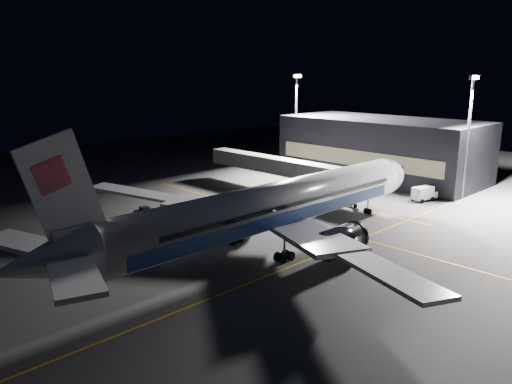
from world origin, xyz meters
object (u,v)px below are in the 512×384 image
object	(u,v)px
safety_cone_b	(236,212)
safety_cone_c	(168,230)
jet_bridge	(287,168)
service_truck	(424,193)
safety_cone_a	(202,232)
baggage_tug	(144,213)
floodlight_mast_south	(469,127)
airliner	(269,208)
floodlight_mast_north	(296,113)

from	to	relation	value
safety_cone_b	safety_cone_c	xyz separation A→B (m)	(-12.39, 0.00, 0.00)
safety_cone_c	jet_bridge	bearing A→B (deg)	8.13
service_truck	safety_cone_a	size ratio (longest dim) A/B	9.33
safety_cone_a	safety_cone_c	world-z (taller)	safety_cone_c
safety_cone_b	baggage_tug	bearing A→B (deg)	147.12
jet_bridge	safety_cone_a	distance (m)	27.31
safety_cone_c	baggage_tug	bearing A→B (deg)	82.96
safety_cone_a	service_truck	bearing A→B (deg)	-17.75
jet_bridge	safety_cone_c	bearing A→B (deg)	-171.87
floodlight_mast_south	safety_cone_b	distance (m)	41.26
airliner	service_truck	world-z (taller)	airliner
airliner	jet_bridge	size ratio (longest dim) A/B	1.79
floodlight_mast_north	service_truck	xyz separation A→B (m)	(-5.79, -34.07, -11.06)
jet_bridge	floodlight_mast_north	size ratio (longest dim) A/B	1.66
safety_cone_b	floodlight_mast_south	bearing A→B (deg)	-30.48
jet_bridge	service_truck	size ratio (longest dim) A/B	6.80
service_truck	baggage_tug	size ratio (longest dim) A/B	1.86
service_truck	safety_cone_b	bearing A→B (deg)	160.69
safety_cone_c	floodlight_mast_north	bearing A→B (deg)	21.19
airliner	safety_cone_b	world-z (taller)	airliner
airliner	floodlight_mast_north	world-z (taller)	floodlight_mast_north
service_truck	floodlight_mast_south	bearing A→B (deg)	-23.82
safety_cone_a	safety_cone_c	size ratio (longest dim) A/B	0.95
airliner	floodlight_mast_north	size ratio (longest dim) A/B	2.97
floodlight_mast_north	safety_cone_b	bearing A→B (deg)	-152.12
service_truck	baggage_tug	distance (m)	46.12
airliner	floodlight_mast_north	xyz separation A→B (m)	(41.08, 31.99, 7.21)
baggage_tug	safety_cone_c	bearing A→B (deg)	-94.79
jet_bridge	service_truck	world-z (taller)	jet_bridge
safety_cone_a	safety_cone_b	size ratio (longest dim) A/B	0.96
service_truck	safety_cone_b	xyz separation A→B (m)	(-28.21, 16.08, -1.03)
floodlight_mast_north	safety_cone_c	size ratio (longest dim) A/B	36.27
baggage_tug	floodlight_mast_south	bearing A→B (deg)	-28.85
floodlight_mast_south	service_truck	world-z (taller)	floodlight_mast_south
safety_cone_a	safety_cone_b	distance (m)	10.52
floodlight_mast_north	safety_cone_c	bearing A→B (deg)	-158.81
safety_cone_a	airliner	bearing A→B (deg)	-75.06
safety_cone_a	baggage_tug	bearing A→B (deg)	98.57
floodlight_mast_south	service_truck	bearing A→B (deg)	145.81
airliner	baggage_tug	distance (m)	22.28
service_truck	baggage_tug	world-z (taller)	service_truck
floodlight_mast_south	safety_cone_a	world-z (taller)	floodlight_mast_south
floodlight_mast_north	safety_cone_c	world-z (taller)	floodlight_mast_north
safety_cone_a	safety_cone_c	bearing A→B (deg)	123.75
service_truck	safety_cone_a	xyz separation A→B (m)	(-37.97, 12.15, -1.04)
jet_bridge	safety_cone_a	xyz separation A→B (m)	(-25.76, -7.99, -4.31)
safety_cone_b	jet_bridge	bearing A→B (deg)	14.22
safety_cone_c	floodlight_mast_south	bearing A→B (deg)	-23.34
service_truck	safety_cone_c	world-z (taller)	service_truck
baggage_tug	safety_cone_b	bearing A→B (deg)	-30.63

